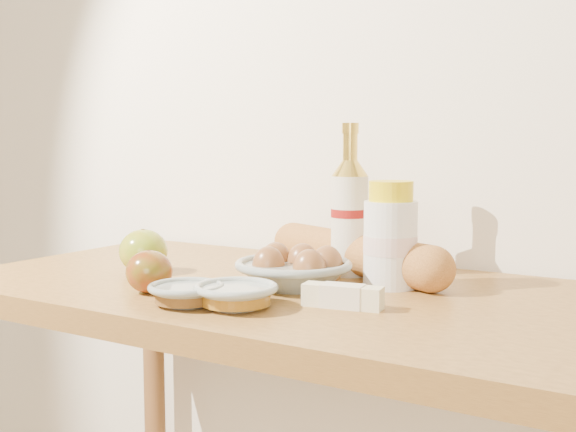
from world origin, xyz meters
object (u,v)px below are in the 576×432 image
Objects in this scene: egg_bowl at (295,270)px; baguette at (354,254)px; table at (297,359)px; bourbon_bottle at (350,214)px; cream_bottle at (390,238)px.

baguette reaches higher than egg_bowl.
table is 5.60× the size of egg_bowl.
bourbon_bottle is 1.55× the size of cream_bottle.
cream_bottle is at bearing -49.77° from bourbon_bottle.
baguette is at bearing 76.97° from egg_bowl.
egg_bowl is 0.48× the size of baguette.
table is at bearing -130.88° from cream_bottle.
table is at bearing -121.57° from bourbon_bottle.
egg_bowl is (-0.00, -0.01, 0.15)m from table.
baguette is (-0.10, 0.07, -0.04)m from cream_bottle.
baguette is (0.01, 0.01, -0.07)m from bourbon_bottle.
egg_bowl is 0.15m from baguette.
cream_bottle is at bearing 29.73° from table.
bourbon_bottle is 0.16m from egg_bowl.
bourbon_bottle reaches higher than egg_bowl.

